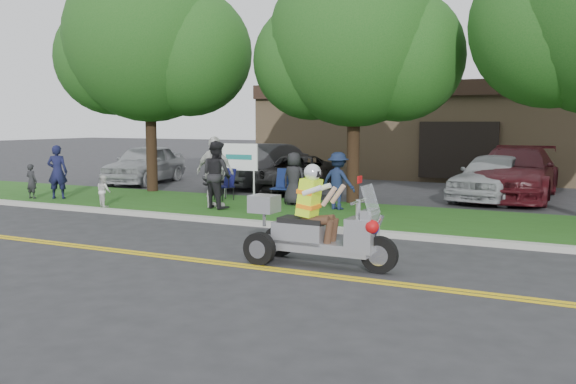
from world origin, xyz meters
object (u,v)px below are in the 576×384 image
at_px(spectator_adult_left, 57,172).
at_px(parked_car_right, 515,173).
at_px(trike_scooter, 314,231).
at_px(spectator_adult_right, 215,172).
at_px(parked_car_far_right, 495,176).
at_px(lawn_chair_b, 283,184).
at_px(parked_car_mid, 296,174).
at_px(spectator_adult_mid, 217,175).
at_px(lawn_chair_a, 227,182).
at_px(parked_car_left, 259,165).
at_px(parked_car_far_left, 145,164).

height_order(spectator_adult_left, parked_car_right, spectator_adult_left).
xyz_separation_m(trike_scooter, parked_car_right, (2.08, 10.96, 0.22)).
xyz_separation_m(spectator_adult_right, parked_car_far_right, (6.45, 5.64, -0.31)).
bearing_deg(lawn_chair_b, spectator_adult_left, -162.32).
distance_m(lawn_chair_b, spectator_adult_left, 6.83).
bearing_deg(parked_car_far_right, parked_car_right, 69.19).
bearing_deg(parked_car_mid, spectator_adult_left, -144.73).
bearing_deg(spectator_adult_mid, lawn_chair_b, -102.14).
xyz_separation_m(spectator_adult_left, parked_car_right, (12.24, 6.87, -0.09)).
bearing_deg(lawn_chair_a, parked_car_left, 131.38).
distance_m(lawn_chair_a, spectator_adult_mid, 1.80).
xyz_separation_m(parked_car_mid, parked_car_far_right, (6.50, 0.43, 0.13)).
bearing_deg(parked_car_far_left, trike_scooter, -52.29).
height_order(lawn_chair_a, parked_car_right, parked_car_right).
height_order(parked_car_left, parked_car_mid, parked_car_left).
height_order(lawn_chair_a, parked_car_left, parked_car_left).
relative_size(lawn_chair_a, parked_car_far_right, 0.21).
bearing_deg(parked_car_far_right, spectator_adult_left, -141.19).
distance_m(trike_scooter, parked_car_far_right, 10.29).
bearing_deg(lawn_chair_b, parked_car_right, 38.46).
distance_m(lawn_chair_b, parked_car_left, 5.34).
xyz_separation_m(lawn_chair_b, parked_car_mid, (-1.23, 3.49, -0.03)).
distance_m(trike_scooter, parked_car_right, 11.16).
relative_size(lawn_chair_b, spectator_adult_mid, 0.54).
xyz_separation_m(spectator_adult_left, spectator_adult_mid, (5.39, 0.37, 0.09)).
height_order(spectator_adult_right, parked_car_left, spectator_adult_right).
relative_size(parked_car_far_left, parked_car_left, 0.93).
bearing_deg(parked_car_far_right, lawn_chair_a, -138.44).
bearing_deg(parked_car_far_right, parked_car_left, -171.30).
height_order(lawn_chair_b, parked_car_far_left, parked_car_far_left).
bearing_deg(spectator_adult_mid, parked_car_right, -117.41).
relative_size(parked_car_far_left, parked_car_right, 0.79).
xyz_separation_m(trike_scooter, parked_car_left, (-6.82, 10.57, 0.19)).
bearing_deg(parked_car_far_left, parked_car_far_right, -9.84).
height_order(spectator_adult_left, spectator_adult_right, spectator_adult_right).
relative_size(parked_car_left, parked_car_mid, 1.07).
bearing_deg(spectator_adult_left, parked_car_far_right, -179.93).
bearing_deg(parked_car_left, parked_car_far_right, 0.24).
xyz_separation_m(spectator_adult_left, parked_car_mid, (5.24, 5.65, -0.29)).
height_order(trike_scooter, spectator_adult_right, spectator_adult_right).
bearing_deg(spectator_adult_mid, parked_car_mid, -69.31).
xyz_separation_m(spectator_adult_right, parked_car_mid, (-0.05, 5.22, -0.44)).
distance_m(lawn_chair_b, parked_car_far_right, 6.56).
bearing_deg(spectator_adult_left, parked_car_mid, -160.14).
xyz_separation_m(parked_car_left, parked_car_right, (8.90, 0.39, 0.03)).
bearing_deg(parked_car_far_left, spectator_adult_right, -50.17).
distance_m(lawn_chair_b, spectator_adult_mid, 2.12).
xyz_separation_m(spectator_adult_mid, parked_car_right, (6.85, 6.50, -0.19)).
bearing_deg(parked_car_right, parked_car_far_left, -173.35).
distance_m(trike_scooter, parked_car_mid, 10.91).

